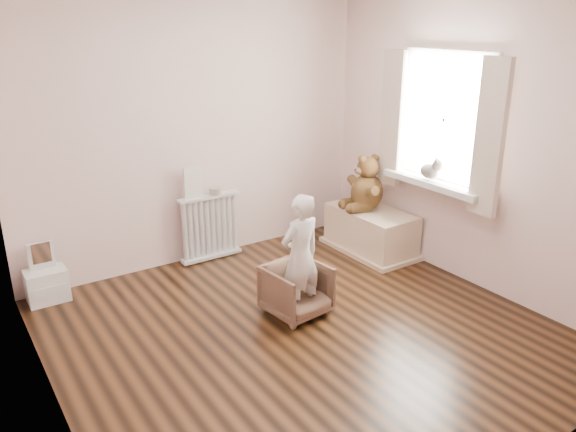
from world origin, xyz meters
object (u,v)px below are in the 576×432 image
radiator (210,223)px  teddy_bear (367,188)px  child (300,256)px  armchair (297,290)px  toy_bench (371,233)px  toy_vanity (45,272)px  plush_cat (430,169)px

radiator → teddy_bear: size_ratio=1.20×
radiator → teddy_bear: bearing=-23.7°
child → teddy_bear: bearing=-156.2°
radiator → child: size_ratio=0.65×
armchair → teddy_bear: 1.65m
toy_bench → armchair: bearing=-154.2°
toy_vanity → plush_cat: (3.21, -1.31, 0.72)m
toy_vanity → child: (1.66, -1.43, 0.26)m
armchair → toy_bench: bearing=19.6°
toy_vanity → child: child is taller
child → toy_bench: (1.41, 0.73, -0.34)m
armchair → toy_bench: size_ratio=0.50×
teddy_bear → armchair: bearing=-139.9°
toy_vanity → armchair: 2.16m
plush_cat → radiator: bearing=147.5°
teddy_bear → plush_cat: (0.15, -0.69, 0.33)m
child → plush_cat: bearing=178.1°
armchair → child: 0.32m
radiator → child: (0.08, -1.46, 0.15)m
armchair → child: bearing=-96.3°
toy_vanity → toy_bench: 3.15m
toy_vanity → teddy_bear: teddy_bear is taller
toy_bench → plush_cat: 1.02m
radiator → armchair: bearing=-86.6°
toy_bench → teddy_bear: 0.48m
child → teddy_bear: 1.62m
toy_bench → teddy_bear: teddy_bear is taller
radiator → toy_bench: bearing=-26.1°
toy_bench → radiator: bearing=153.9°
toy_vanity → child: bearing=-40.7°
plush_cat → toy_bench: bearing=109.9°
toy_vanity → plush_cat: 3.54m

